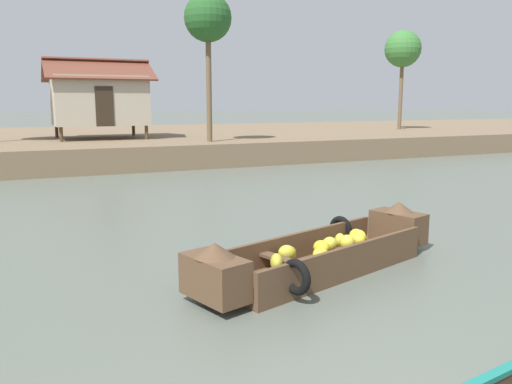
{
  "coord_description": "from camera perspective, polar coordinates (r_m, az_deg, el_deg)",
  "views": [
    {
      "loc": [
        -2.93,
        -1.72,
        2.77
      ],
      "look_at": [
        1.31,
        7.68,
        0.98
      ],
      "focal_mm": 36.27,
      "sensor_mm": 36.0,
      "label": 1
    }
  ],
  "objects": [
    {
      "name": "palm_tree_mid",
      "position": [
        35.73,
        15.88,
        14.86
      ],
      "size": [
        2.33,
        2.33,
        6.31
      ],
      "color": "brown",
      "rests_on": "riverbank_strip"
    },
    {
      "name": "banana_boat",
      "position": [
        8.67,
        7.3,
        -6.68
      ],
      "size": [
        5.0,
        2.58,
        0.9
      ],
      "color": "brown",
      "rests_on": "ground"
    },
    {
      "name": "ground_plane",
      "position": [
        12.39,
        -10.02,
        -3.23
      ],
      "size": [
        300.0,
        300.0,
        0.0
      ],
      "primitive_type": "plane",
      "color": "#596056"
    },
    {
      "name": "riverbank_strip",
      "position": [
        30.66,
        -18.83,
        5.1
      ],
      "size": [
        160.0,
        20.0,
        1.03
      ],
      "primitive_type": "cube",
      "color": "#756047",
      "rests_on": "ground"
    },
    {
      "name": "palm_tree_near",
      "position": [
        23.69,
        -5.33,
        18.38
      ],
      "size": [
        2.07,
        2.07,
        6.4
      ],
      "color": "brown",
      "rests_on": "riverbank_strip"
    },
    {
      "name": "stilt_house_mid_right",
      "position": [
        26.54,
        -16.94,
        9.75
      ],
      "size": [
        4.93,
        4.02,
        3.82
      ],
      "color": "#4C3826",
      "rests_on": "riverbank_strip"
    }
  ]
}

